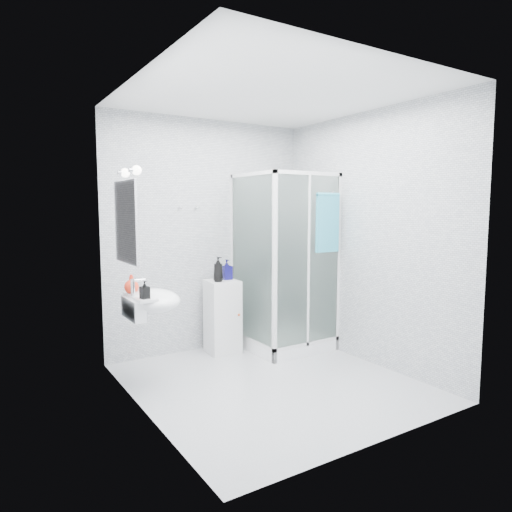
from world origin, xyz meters
TOP-DOWN VIEW (x-y plane):
  - room at (0.00, 0.00)m, footprint 2.40×2.60m
  - shower_enclosure at (0.67, 0.77)m, footprint 0.90×0.95m
  - wall_basin at (-0.99, 0.45)m, footprint 0.46×0.56m
  - mirror at (-1.19, 0.45)m, footprint 0.02×0.60m
  - vanity_lights at (-1.14, 0.45)m, footprint 0.10×0.40m
  - wall_hooks at (-0.25, 1.26)m, footprint 0.23×0.06m
  - storage_cabinet at (0.04, 1.04)m, footprint 0.36×0.37m
  - hand_towel at (0.97, 0.36)m, footprint 0.30×0.04m
  - shampoo_bottle_a at (-0.04, 0.99)m, footprint 0.14×0.14m
  - shampoo_bottle_b at (0.12, 1.08)m, footprint 0.10×0.11m
  - soap_dispenser_orange at (-1.11, 0.59)m, footprint 0.13×0.13m
  - soap_dispenser_black at (-1.09, 0.28)m, footprint 0.08×0.08m

SIDE VIEW (x-z plane):
  - storage_cabinet at x=0.04m, z-range 0.00..0.82m
  - shower_enclosure at x=0.67m, z-range -0.55..1.45m
  - wall_basin at x=-0.99m, z-range 0.62..0.97m
  - shampoo_bottle_b at x=0.12m, z-range 0.82..1.04m
  - soap_dispenser_black at x=-1.09m, z-range 0.86..1.01m
  - soap_dispenser_orange at x=-1.11m, z-range 0.86..1.03m
  - shampoo_bottle_a at x=-0.04m, z-range 0.82..1.09m
  - room at x=0.00m, z-range 0.00..2.60m
  - hand_towel at x=0.97m, z-range 1.15..1.79m
  - mirror at x=-1.19m, z-range 1.15..1.85m
  - wall_hooks at x=-0.25m, z-range 1.60..1.64m
  - vanity_lights at x=-1.14m, z-range 1.88..1.96m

